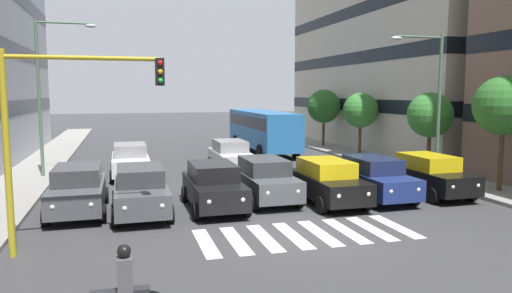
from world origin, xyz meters
The scene contains 20 objects.
ground_plane centered at (0.00, 0.00, 0.00)m, with size 180.00×180.00×0.00m, color #38383A.
crosswalk_markings centered at (0.00, 0.00, 0.00)m, with size 6.75×2.80×0.01m.
car_0 centered at (-7.21, -3.85, 0.89)m, with size 2.02×4.44×1.72m.
car_1 centered at (-4.51, -3.80, 0.89)m, with size 2.02×4.44×1.72m.
car_2 centered at (-2.35, -3.63, 0.89)m, with size 2.02×4.44×1.72m.
car_3 centered at (-0.10, -4.73, 0.89)m, with size 2.02×4.44×1.72m.
car_4 centered at (2.15, -4.00, 0.89)m, with size 2.02×4.44×1.72m.
car_5 centered at (4.83, -3.87, 0.89)m, with size 2.02×4.44×1.72m.
car_6 centered at (7.01, -4.65, 0.89)m, with size 2.02×4.44×1.72m.
car_row2_0 centered at (5.03, -11.76, 0.89)m, with size 2.02×4.44×1.72m.
car_row2_1 centered at (-0.38, -12.15, 0.89)m, with size 2.02×4.44×1.72m.
bus_behind_traffic centered at (-4.51, -19.79, 1.86)m, with size 2.78×10.50×3.00m.
motorcycle_with_rider centered at (5.52, 4.43, 0.65)m, with size 1.70×0.36×1.57m.
traffic_light_gantry centered at (7.14, -0.27, 3.69)m, with size 4.20×0.36×5.50m.
street_lamp_left centered at (-8.87, -6.22, 4.41)m, with size 2.80×0.28×6.95m.
street_lamp_right centered at (8.89, -12.47, 4.88)m, with size 2.93×0.28×7.82m.
street_tree_0 centered at (-10.27, -3.19, 3.81)m, with size 2.53×2.53×4.94m.
street_tree_1 centered at (-10.30, -8.20, 3.18)m, with size 2.39×2.39×4.24m.
street_tree_2 centered at (-10.16, -15.50, 3.17)m, with size 2.37×2.37×4.21m.
street_tree_3 centered at (-10.02, -21.23, 3.28)m, with size 2.65×2.65×4.47m.
Camera 1 is at (5.42, 13.30, 4.39)m, focal length 33.17 mm.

